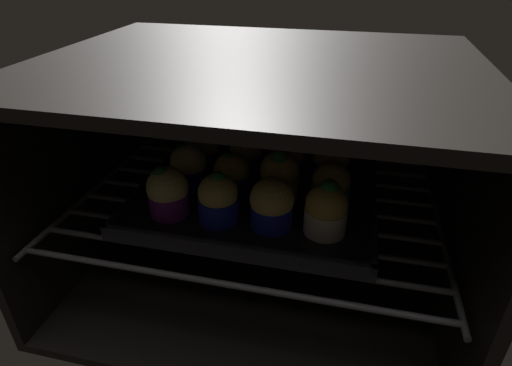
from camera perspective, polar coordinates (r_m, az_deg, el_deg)
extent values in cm
cube|color=black|center=(74.48, 0.18, -11.77)|extent=(59.00, 47.00, 1.50)
cube|color=black|center=(57.35, 0.23, 15.76)|extent=(59.00, 47.00, 1.50)
cube|color=black|center=(84.17, 3.76, 7.68)|extent=(59.00, 1.50, 34.00)
cube|color=black|center=(75.19, -21.69, 2.67)|extent=(1.50, 47.00, 34.00)
cube|color=black|center=(64.85, 25.81, -2.75)|extent=(1.50, 47.00, 34.00)
cylinder|color=#4C494C|center=(51.32, -4.77, -13.50)|extent=(54.00, 0.80, 0.80)
cylinder|color=#4C494C|center=(54.68, -3.26, -10.19)|extent=(54.00, 0.80, 0.80)
cylinder|color=#4C494C|center=(58.24, -1.95, -7.27)|extent=(54.00, 0.80, 0.80)
cylinder|color=#4C494C|center=(61.96, -0.81, -4.68)|extent=(54.00, 0.80, 0.80)
cylinder|color=#4C494C|center=(65.81, 0.20, -2.40)|extent=(54.00, 0.80, 0.80)
cylinder|color=#4C494C|center=(69.77, 1.08, -0.37)|extent=(54.00, 0.80, 0.80)
cylinder|color=#4C494C|center=(73.82, 1.87, 1.44)|extent=(54.00, 0.80, 0.80)
cylinder|color=#4C494C|center=(77.96, 2.58, 3.06)|extent=(54.00, 0.80, 0.80)
cylinder|color=#4C494C|center=(82.16, 3.22, 4.52)|extent=(54.00, 0.80, 0.80)
cylinder|color=#4C494C|center=(75.76, -20.11, 0.27)|extent=(0.80, 42.00, 0.80)
cylinder|color=#4C494C|center=(66.18, 23.70, -5.08)|extent=(0.80, 42.00, 0.80)
cube|color=black|center=(64.47, 0.00, -2.10)|extent=(35.76, 28.51, 1.20)
cube|color=black|center=(52.92, -3.50, -8.84)|extent=(35.76, 0.80, 1.00)
cube|color=black|center=(75.82, 2.42, 4.02)|extent=(35.76, 0.80, 1.00)
cube|color=black|center=(69.48, -14.17, 0.50)|extent=(0.80, 28.51, 1.00)
cube|color=black|center=(62.83, 15.73, -3.12)|extent=(0.80, 28.51, 1.00)
cylinder|color=#7A238C|center=(60.38, -11.75, -2.58)|extent=(5.64, 5.64, 3.54)
sphere|color=#E0CC7A|center=(59.12, -11.99, -0.57)|extent=(5.87, 5.87, 5.87)
sphere|color=#1E6023|center=(58.03, -12.82, 1.25)|extent=(2.20, 2.20, 2.20)
cylinder|color=#1928B7|center=(57.91, -5.11, -3.54)|extent=(5.64, 5.64, 3.54)
sphere|color=#DBBC60|center=(56.54, -5.23, -1.36)|extent=(5.45, 5.45, 5.45)
sphere|color=#28702D|center=(55.42, -5.19, 0.51)|extent=(2.17, 2.17, 2.17)
cylinder|color=#1928B7|center=(56.58, 2.15, -4.32)|extent=(5.64, 5.64, 3.54)
sphere|color=#DBBC60|center=(55.23, 2.20, -2.19)|extent=(5.93, 5.93, 5.93)
cylinder|color=silver|center=(56.20, 9.40, -5.02)|extent=(5.64, 5.64, 3.54)
sphere|color=gold|center=(54.80, 9.62, -2.84)|extent=(5.55, 5.55, 5.55)
sphere|color=#28702D|center=(53.77, 9.98, -0.81)|extent=(2.59, 2.59, 2.59)
cylinder|color=#1928B7|center=(66.56, -9.04, 0.97)|extent=(5.64, 5.64, 3.54)
sphere|color=#E0CC7A|center=(65.41, -9.21, 2.87)|extent=(5.73, 5.73, 5.73)
sphere|color=#19511E|center=(64.99, -9.93, 4.41)|extent=(2.40, 2.40, 2.40)
cylinder|color=#1928B7|center=(63.86, -3.29, -0.01)|extent=(5.64, 5.64, 3.54)
sphere|color=gold|center=(62.78, -3.35, 1.77)|extent=(5.50, 5.50, 5.50)
sphere|color=#28702D|center=(61.72, -3.51, 3.18)|extent=(2.11, 2.11, 2.11)
cylinder|color=silver|center=(62.72, 3.16, -0.61)|extent=(5.64, 5.64, 3.54)
sphere|color=gold|center=(61.28, 3.24, 1.75)|extent=(5.84, 5.84, 5.84)
sphere|color=#28702D|center=(59.53, 3.20, 3.44)|extent=(2.42, 2.42, 2.42)
cylinder|color=#0C8C84|center=(61.93, 10.08, -1.51)|extent=(5.64, 5.64, 3.54)
sphere|color=gold|center=(60.80, 10.26, 0.31)|extent=(5.48, 5.48, 5.48)
sphere|color=#28702D|center=(60.33, 10.80, 2.12)|extent=(1.63, 1.63, 1.63)
cylinder|color=#1928B7|center=(72.04, -7.25, 3.46)|extent=(5.64, 5.64, 3.54)
sphere|color=gold|center=(70.96, -7.38, 5.28)|extent=(5.88, 5.88, 5.88)
sphere|color=#19511E|center=(70.20, -7.39, 6.61)|extent=(2.19, 2.19, 2.19)
cylinder|color=#1928B7|center=(69.81, -1.34, 2.80)|extent=(5.64, 5.64, 3.54)
sphere|color=#DBBC60|center=(68.58, -1.37, 4.87)|extent=(5.46, 5.46, 5.46)
sphere|color=#1E6023|center=(68.36, -0.61, 6.52)|extent=(2.29, 2.29, 2.29)
cylinder|color=#1928B7|center=(68.55, 4.42, 2.18)|extent=(5.64, 5.64, 3.54)
sphere|color=#DBBC60|center=(67.32, 4.51, 4.24)|extent=(5.36, 5.36, 5.36)
sphere|color=#28702D|center=(66.17, 4.48, 5.44)|extent=(2.33, 2.33, 2.33)
cylinder|color=#1928B7|center=(68.25, 10.07, 1.64)|extent=(5.64, 5.64, 3.54)
sphere|color=#DBBC60|center=(67.00, 10.27, 3.74)|extent=(5.97, 5.97, 5.97)
sphere|color=#19511E|center=(66.00, 10.86, 4.98)|extent=(1.70, 1.70, 1.70)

